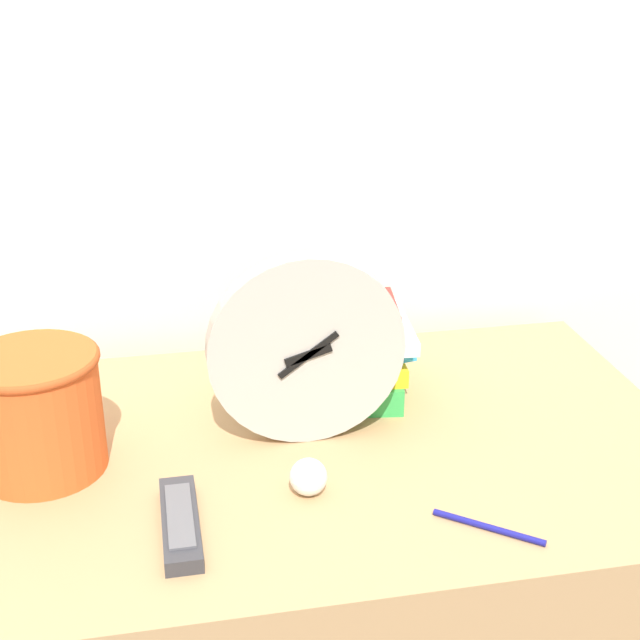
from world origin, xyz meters
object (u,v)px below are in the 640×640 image
at_px(basket, 37,409).
at_px(crumpled_paper_ball, 308,477).
at_px(pen, 489,527).
at_px(desk_clock, 306,350).
at_px(tv_remote, 180,522).
at_px(book_stack, 336,349).

xyz_separation_m(basket, crumpled_paper_ball, (0.34, -0.13, -0.06)).
height_order(basket, pen, basket).
xyz_separation_m(desk_clock, tv_remote, (-0.19, -0.18, -0.13)).
distance_m(desk_clock, book_stack, 0.15).
bearing_deg(basket, desk_clock, 1.50).
distance_m(basket, pen, 0.59).
bearing_deg(book_stack, pen, -73.84).
distance_m(desk_clock, crumpled_paper_ball, 0.18).
xyz_separation_m(basket, pen, (0.53, -0.24, -0.08)).
bearing_deg(tv_remote, pen, -11.03).
distance_m(crumpled_paper_ball, pen, 0.23).
distance_m(tv_remote, pen, 0.37).
relative_size(desk_clock, pen, 2.39).
relative_size(basket, crumpled_paper_ball, 3.64).
bearing_deg(book_stack, desk_clock, -119.00).
bearing_deg(tv_remote, book_stack, 50.14).
relative_size(book_stack, tv_remote, 1.45).
height_order(desk_clock, crumpled_paper_ball, desk_clock).
height_order(desk_clock, tv_remote, desk_clock).
height_order(basket, crumpled_paper_ball, basket).
relative_size(book_stack, crumpled_paper_ball, 5.11).
relative_size(tv_remote, pen, 1.50).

